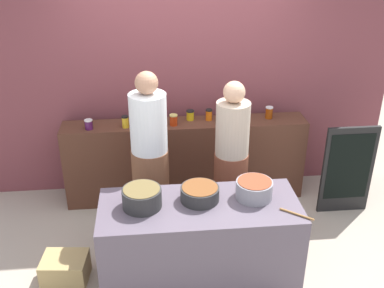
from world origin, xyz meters
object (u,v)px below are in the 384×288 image
object	(u,v)px
cook_with_tongs	(150,164)
preserve_jar_7	(242,115)
bread_crate	(65,269)
chalkboard_sign	(348,170)
preserve_jar_0	(89,124)
wooden_spoon	(297,214)
preserve_jar_6	(224,113)
preserve_jar_8	(269,113)
cook_in_cap	(231,166)
cooking_pot_left	(142,198)
cooking_pot_right	(254,189)
preserve_jar_1	(125,122)
preserve_jar_3	(174,120)
preserve_jar_2	(159,117)
preserve_jar_4	(190,115)
cooking_pot_center	(200,193)
preserve_jar_5	(209,115)

from	to	relation	value
cook_with_tongs	preserve_jar_7	bearing A→B (deg)	31.73
bread_crate	chalkboard_sign	world-z (taller)	chalkboard_sign
preserve_jar_0	wooden_spoon	size ratio (longest dim) A/B	0.36
preserve_jar_6	preserve_jar_8	xyz separation A→B (m)	(0.50, -0.04, -0.00)
cook_with_tongs	chalkboard_sign	distance (m)	2.14
cook_in_cap	chalkboard_sign	xyz separation A→B (m)	(1.32, 0.18, -0.22)
preserve_jar_7	cook_with_tongs	xyz separation A→B (m)	(-1.03, -0.64, -0.21)
cooking_pot_left	cooking_pot_right	distance (m)	0.96
preserve_jar_1	preserve_jar_3	size ratio (longest dim) A/B	1.08
cook_with_tongs	chalkboard_sign	size ratio (longest dim) A/B	1.69
preserve_jar_2	cooking_pot_right	distance (m)	1.58
preserve_jar_3	wooden_spoon	xyz separation A→B (m)	(0.90, -1.57, -0.20)
chalkboard_sign	preserve_jar_4	bearing A→B (deg)	161.80
preserve_jar_3	preserve_jar_4	xyz separation A→B (m)	(0.19, 0.13, -0.00)
preserve_jar_4	preserve_jar_1	bearing A→B (deg)	-169.45
cooking_pot_center	cooking_pot_left	bearing A→B (deg)	-174.21
preserve_jar_3	preserve_jar_4	distance (m)	0.23
cook_in_cap	bread_crate	distance (m)	1.84
cook_with_tongs	cooking_pot_center	bearing A→B (deg)	-59.53
preserve_jar_5	cook_with_tongs	bearing A→B (deg)	-135.01
preserve_jar_0	wooden_spoon	world-z (taller)	preserve_jar_0
preserve_jar_1	bread_crate	distance (m)	1.62
bread_crate	preserve_jar_4	bearing A→B (deg)	47.28
wooden_spoon	cooking_pot_right	bearing A→B (deg)	134.40
preserve_jar_5	preserve_jar_8	world-z (taller)	preserve_jar_8
preserve_jar_6	bread_crate	world-z (taller)	preserve_jar_6
preserve_jar_6	cooking_pot_center	distance (m)	1.46
cooking_pot_center	cook_with_tongs	size ratio (longest dim) A/B	0.19
preserve_jar_0	cook_in_cap	size ratio (longest dim) A/B	0.07
cooking_pot_right	cooking_pot_center	bearing A→B (deg)	179.27
preserve_jar_0	preserve_jar_2	distance (m)	0.76
preserve_jar_0	cooking_pot_left	distance (m)	1.42
preserve_jar_1	preserve_jar_8	bearing A→B (deg)	3.23
preserve_jar_8	cooking_pot_center	xyz separation A→B (m)	(-0.93, -1.35, -0.15)
preserve_jar_1	cooking_pot_right	distance (m)	1.70
cooking_pot_center	bread_crate	bearing A→B (deg)	178.95
preserve_jar_1	preserve_jar_6	size ratio (longest dim) A/B	0.94
preserve_jar_1	cook_in_cap	distance (m)	1.23
preserve_jar_1	preserve_jar_6	distance (m)	1.10
preserve_jar_1	cooking_pot_right	size ratio (longest dim) A/B	0.42
preserve_jar_3	cooking_pot_right	distance (m)	1.41
preserve_jar_1	cooking_pot_center	world-z (taller)	preserve_jar_1
bread_crate	cook_with_tongs	bearing A→B (deg)	40.09
preserve_jar_5	cooking_pot_left	bearing A→B (deg)	-117.81
preserve_jar_7	preserve_jar_1	bearing A→B (deg)	-176.71
preserve_jar_2	preserve_jar_7	xyz separation A→B (m)	(0.91, -0.04, -0.01)
bread_crate	preserve_jar_1	bearing A→B (deg)	65.83
cooking_pot_left	cook_with_tongs	distance (m)	0.76
chalkboard_sign	preserve_jar_7	bearing A→B (deg)	155.99
preserve_jar_1	cook_with_tongs	bearing A→B (deg)	-66.37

